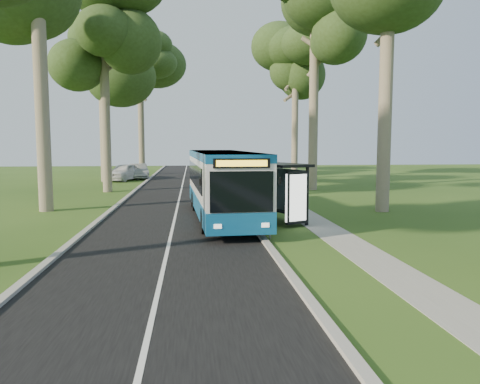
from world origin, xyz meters
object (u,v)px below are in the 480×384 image
object	(u,v)px
bus	(222,184)
bus_shelter	(283,182)
bus_stop_sign	(270,198)
car_white	(124,172)
car_silver	(138,171)
litter_bin	(271,201)

from	to	relation	value
bus	bus_shelter	bearing A→B (deg)	-37.26
bus_stop_sign	car_white	distance (m)	30.89
bus_stop_sign	bus_shelter	bearing A→B (deg)	81.55
bus	car_silver	bearing A→B (deg)	101.74
bus	bus_shelter	distance (m)	3.20
bus	bus_stop_sign	bearing A→B (deg)	-76.47
car_silver	bus	bearing A→B (deg)	-87.26
bus_stop_sign	car_silver	xyz separation A→B (m)	(-8.46, 31.75, -0.81)
bus_stop_sign	car_white	world-z (taller)	bus_stop_sign
bus_stop_sign	litter_bin	distance (m)	7.38
litter_bin	bus_stop_sign	bearing A→B (deg)	-99.73
bus_shelter	car_white	distance (m)	28.21
car_silver	litter_bin	bearing A→B (deg)	-80.34
litter_bin	car_white	xyz separation A→B (m)	(-10.83, 22.15, 0.30)
bus_shelter	bus	bearing A→B (deg)	122.18
litter_bin	car_silver	world-z (taller)	car_silver
car_white	car_silver	size ratio (longest dim) A/B	1.04
car_white	bus_shelter	bearing A→B (deg)	-48.22
bus_shelter	litter_bin	xyz separation A→B (m)	(0.10, 3.92, -1.38)
bus_shelter	car_white	xyz separation A→B (m)	(-10.73, 26.07, -1.08)
car_white	car_silver	xyz separation A→B (m)	(1.13, 2.39, -0.06)
bus_shelter	car_silver	distance (m)	30.06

